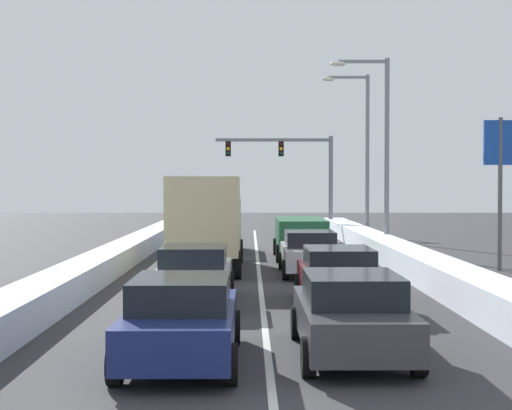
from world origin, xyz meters
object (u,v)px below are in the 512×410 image
at_px(sedan_navy_center_lane_nearest, 181,319).
at_px(street_lamp_right_mid, 362,142).
at_px(suv_gray_center_lane_fourth, 217,230).
at_px(sedan_white_center_lane_second, 194,274).
at_px(traffic_light_gantry, 295,163).
at_px(sedan_maroon_right_lane_second, 338,277).
at_px(suv_green_right_lane_fourth, 300,234).
at_px(box_truck_center_lane_third, 207,218).
at_px(sedan_charcoal_right_lane_nearest, 351,314).
at_px(street_lamp_right_near, 379,138).
at_px(sedan_silver_right_lane_third, 309,252).

xyz_separation_m(sedan_navy_center_lane_nearest, street_lamp_right_mid, (7.46, 29.97, 4.68)).
relative_size(sedan_navy_center_lane_nearest, street_lamp_right_mid, 0.49).
height_order(sedan_navy_center_lane_nearest, street_lamp_right_mid, street_lamp_right_mid).
bearing_deg(suv_gray_center_lane_fourth, sedan_white_center_lane_second, -89.71).
bearing_deg(sedan_white_center_lane_second, traffic_light_gantry, 81.66).
relative_size(sedan_maroon_right_lane_second, suv_gray_center_lane_fourth, 0.92).
bearing_deg(suv_green_right_lane_fourth, box_truck_center_lane_third, -128.87).
xyz_separation_m(sedan_charcoal_right_lane_nearest, street_lamp_right_near, (3.99, 20.86, 4.43)).
distance_m(suv_green_right_lane_fourth, suv_gray_center_lane_fourth, 4.99).
relative_size(sedan_silver_right_lane_third, traffic_light_gantry, 0.60).
xyz_separation_m(sedan_charcoal_right_lane_nearest, sedan_white_center_lane_second, (-3.28, 6.27, 0.00)).
relative_size(sedan_charcoal_right_lane_nearest, sedan_maroon_right_lane_second, 1.00).
height_order(sedan_charcoal_right_lane_nearest, sedan_silver_right_lane_third, same).
bearing_deg(suv_gray_center_lane_fourth, suv_green_right_lane_fourth, -43.06).
height_order(sedan_maroon_right_lane_second, suv_gray_center_lane_fourth, suv_gray_center_lane_fourth).
bearing_deg(street_lamp_right_near, traffic_light_gantry, 100.99).
relative_size(sedan_silver_right_lane_third, suv_gray_center_lane_fourth, 0.92).
bearing_deg(suv_gray_center_lane_fourth, box_truck_center_lane_third, -90.07).
bearing_deg(sedan_maroon_right_lane_second, street_lamp_right_mid, 80.40).
relative_size(sedan_charcoal_right_lane_nearest, street_lamp_right_near, 0.51).
bearing_deg(sedan_white_center_lane_second, sedan_navy_center_lane_nearest, -87.80).
distance_m(sedan_maroon_right_lane_second, suv_green_right_lane_fourth, 12.74).
bearing_deg(suv_gray_center_lane_fourth, traffic_light_gantry, 72.59).
height_order(sedan_charcoal_right_lane_nearest, street_lamp_right_near, street_lamp_right_near).
relative_size(suv_gray_center_lane_fourth, street_lamp_right_mid, 0.53).
xyz_separation_m(sedan_maroon_right_lane_second, suv_green_right_lane_fourth, (-0.12, 12.74, 0.25)).
bearing_deg(sedan_silver_right_lane_third, sedan_white_center_lane_second, -118.74).
bearing_deg(street_lamp_right_mid, sedan_silver_right_lane_third, -104.07).
distance_m(sedan_silver_right_lane_third, suv_gray_center_lane_fourth, 9.83).
relative_size(sedan_maroon_right_lane_second, traffic_light_gantry, 0.60).
distance_m(suv_gray_center_lane_fourth, street_lamp_right_near, 8.50).
relative_size(sedan_charcoal_right_lane_nearest, sedan_white_center_lane_second, 1.00).
bearing_deg(box_truck_center_lane_third, street_lamp_right_near, 43.57).
bearing_deg(traffic_light_gantry, sedan_charcoal_right_lane_nearest, -91.70).
distance_m(suv_green_right_lane_fourth, sedan_navy_center_lane_nearest, 19.19).
bearing_deg(sedan_maroon_right_lane_second, suv_green_right_lane_fourth, 90.54).
bearing_deg(street_lamp_right_mid, sedan_white_center_lane_second, -108.40).
bearing_deg(sedan_charcoal_right_lane_nearest, sedan_silver_right_lane_third, 88.98).
bearing_deg(sedan_maroon_right_lane_second, street_lamp_right_near, 76.76).
relative_size(suv_gray_center_lane_fourth, street_lamp_right_near, 0.56).
bearing_deg(suv_green_right_lane_fourth, sedan_silver_right_lane_third, -90.65).
distance_m(suv_green_right_lane_fourth, box_truck_center_lane_third, 5.90).
bearing_deg(street_lamp_right_near, sedan_navy_center_lane_nearest, -108.16).
height_order(sedan_white_center_lane_second, street_lamp_right_near, street_lamp_right_near).
bearing_deg(suv_gray_center_lane_fourth, sedan_maroon_right_lane_second, -76.86).
xyz_separation_m(sedan_white_center_lane_second, suv_gray_center_lane_fourth, (-0.08, 15.55, 0.25)).
bearing_deg(sedan_charcoal_right_lane_nearest, sedan_maroon_right_lane_second, 85.84).
xyz_separation_m(suv_gray_center_lane_fourth, street_lamp_right_near, (7.34, -0.95, 4.18)).
xyz_separation_m(suv_green_right_lane_fourth, sedan_white_center_lane_second, (-3.57, -12.14, -0.25)).
distance_m(sedan_white_center_lane_second, traffic_light_gantry, 30.20).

